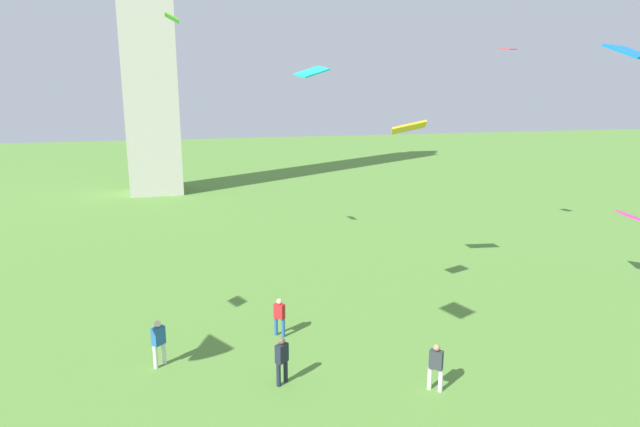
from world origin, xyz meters
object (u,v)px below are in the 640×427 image
object	(u,v)px
kite_flying_3	(409,127)
kite_flying_2	(631,216)
person_0	(282,358)
kite_flying_6	(630,52)
person_1	(279,315)
kite_flying_8	(508,49)
person_2	(159,340)
person_3	(436,364)
kite_flying_5	(172,18)
kite_flying_4	(312,72)

from	to	relation	value
kite_flying_3	kite_flying_2	bearing A→B (deg)	-179.75
person_0	kite_flying_6	world-z (taller)	kite_flying_6
person_1	kite_flying_8	bearing A→B (deg)	-104.14
person_0	person_2	distance (m)	4.64
person_2	kite_flying_8	size ratio (longest dim) A/B	1.73
person_1	kite_flying_6	distance (m)	15.29
person_3	kite_flying_8	bearing A→B (deg)	-86.92
kite_flying_2	kite_flying_8	distance (m)	12.31
kite_flying_3	kite_flying_5	xyz separation A→B (m)	(-10.74, 6.59, 5.52)
kite_flying_2	kite_flying_4	xyz separation A→B (m)	(-16.91, -1.55, 6.73)
person_0	person_1	distance (m)	3.70
person_0	kite_flying_3	distance (m)	13.56
kite_flying_3	kite_flying_4	world-z (taller)	kite_flying_4
person_3	person_0	bearing A→B (deg)	21.48
kite_flying_4	kite_flying_8	bearing A→B (deg)	17.21
kite_flying_5	kite_flying_3	bearing A→B (deg)	58.81
kite_flying_6	kite_flying_4	bearing A→B (deg)	53.54
kite_flying_5	kite_flying_6	bearing A→B (deg)	38.51
kite_flying_3	kite_flying_8	xyz separation A→B (m)	(8.79, 5.01, 4.26)
person_1	person_2	distance (m)	4.80
person_1	kite_flying_3	world-z (taller)	kite_flying_3
kite_flying_3	kite_flying_5	world-z (taller)	kite_flying_5
person_0	person_3	size ratio (longest dim) A/B	1.02
person_1	kite_flying_4	world-z (taller)	kite_flying_4
person_0	kite_flying_8	xyz separation A→B (m)	(17.05, 13.16, 11.26)
kite_flying_2	kite_flying_3	world-z (taller)	kite_flying_3
kite_flying_2	kite_flying_5	size ratio (longest dim) A/B	1.52
kite_flying_6	kite_flying_5	bearing A→B (deg)	31.63
person_0	kite_flying_4	distance (m)	10.02
kite_flying_2	kite_flying_6	bearing A→B (deg)	-22.54
person_0	kite_flying_4	xyz separation A→B (m)	(1.90, 2.98, 9.38)
person_0	kite_flying_2	xyz separation A→B (m)	(18.82, 4.53, 2.65)
person_2	kite_flying_6	bearing A→B (deg)	121.75
person_0	person_1	size ratio (longest dim) A/B	1.06
kite_flying_5	person_0	bearing A→B (deg)	9.86
kite_flying_3	kite_flying_4	distance (m)	8.54
kite_flying_3	kite_flying_6	distance (m)	10.98
kite_flying_4	kite_flying_5	bearing A→B (deg)	93.72
kite_flying_4	person_1	bearing A→B (deg)	134.79
person_2	kite_flying_2	bearing A→B (deg)	144.24
kite_flying_6	kite_flying_2	bearing A→B (deg)	-56.81
person_1	person_3	bearing A→B (deg)	172.16
person_1	person_0	bearing A→B (deg)	124.73
person_1	kite_flying_4	xyz separation A→B (m)	(1.20, -0.65, 9.43)
person_3	kite_flying_4	distance (m)	10.93
person_1	kite_flying_5	bearing A→B (deg)	-28.41
person_1	person_2	bearing A→B (deg)	60.08
person_0	kite_flying_2	bearing A→B (deg)	-23.99
person_3	kite_flying_8	xyz separation A→B (m)	(12.31, 14.98, 11.28)
person_0	person_3	bearing A→B (deg)	-58.54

